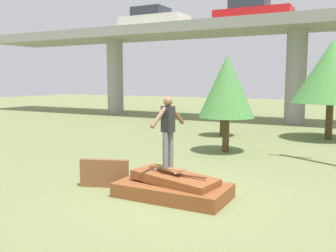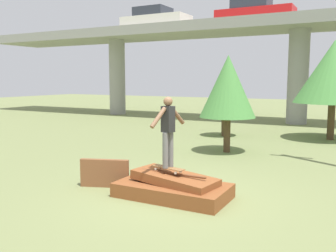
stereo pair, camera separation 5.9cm
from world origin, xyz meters
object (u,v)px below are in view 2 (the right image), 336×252
object	(u,v)px
skateboard	(168,168)
skater	(168,128)
car_on_overpass_mid	(155,19)
tree_behind_right	(334,72)
car_on_overpass_left	(254,11)
tree_mid_back	(224,96)
tree_behind_left	(228,87)

from	to	relation	value
skateboard	skater	world-z (taller)	skater
skateboard	car_on_overpass_mid	world-z (taller)	car_on_overpass_mid
skateboard	tree_behind_right	distance (m)	10.17
tree_behind_right	car_on_overpass_left	bearing A→B (deg)	131.77
car_on_overpass_mid	skater	bearing A→B (deg)	-58.81
car_on_overpass_left	car_on_overpass_mid	world-z (taller)	car_on_overpass_left
tree_mid_back	tree_behind_left	bearing A→B (deg)	-68.21
car_on_overpass_left	tree_behind_left	size ratio (longest dim) A/B	1.35
tree_behind_right	car_on_overpass_mid	bearing A→B (deg)	156.65
tree_mid_back	tree_behind_right	bearing A→B (deg)	15.16
skateboard	skater	size ratio (longest dim) A/B	0.54
skater	car_on_overpass_mid	xyz separation A→B (m)	(-8.75, 14.45, 4.78)
tree_behind_left	tree_mid_back	size ratio (longest dim) A/B	1.28
skater	tree_behind_right	world-z (taller)	tree_behind_right
car_on_overpass_left	skateboard	bearing A→B (deg)	-80.43
skateboard	car_on_overpass_left	xyz separation A→B (m)	(-2.55, 15.12, 5.73)
car_on_overpass_mid	tree_behind_right	world-z (taller)	car_on_overpass_mid
tree_behind_left	car_on_overpass_left	bearing A→B (deg)	101.48
car_on_overpass_left	tree_mid_back	world-z (taller)	car_on_overpass_left
skateboard	car_on_overpass_left	bearing A→B (deg)	99.57
skateboard	car_on_overpass_mid	size ratio (longest dim) A/B	0.18
skateboard	tree_mid_back	world-z (taller)	tree_mid_back
skater	tree_behind_left	distance (m)	5.25
skateboard	tree_behind_right	bearing A→B (deg)	76.54
car_on_overpass_left	tree_mid_back	bearing A→B (deg)	-84.15
tree_behind_right	tree_mid_back	bearing A→B (deg)	-164.84
skateboard	skater	distance (m)	0.86
skateboard	car_on_overpass_mid	bearing A→B (deg)	121.19
skater	tree_behind_left	xyz separation A→B (m)	(-0.53, 5.17, 0.75)
tree_mid_back	skateboard	bearing A→B (deg)	-77.62
skater	tree_behind_left	bearing A→B (deg)	95.83
car_on_overpass_left	tree_behind_left	world-z (taller)	car_on_overpass_left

